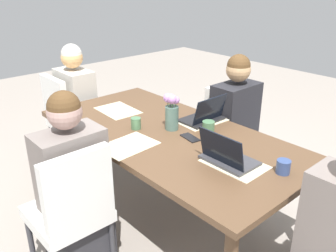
% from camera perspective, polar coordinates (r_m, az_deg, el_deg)
% --- Properties ---
extents(ground_plane, '(10.00, 10.00, 0.00)m').
position_cam_1_polar(ground_plane, '(2.95, 0.00, -14.14)').
color(ground_plane, gray).
extents(dining_table, '(2.03, 1.00, 0.73)m').
position_cam_1_polar(dining_table, '(2.60, 0.00, -2.49)').
color(dining_table, brown).
rests_on(dining_table, ground_plane).
extents(chair_head_right_left_near, '(0.44, 0.44, 0.90)m').
position_cam_1_polar(chair_head_right_left_near, '(3.66, -15.57, 1.64)').
color(chair_head_right_left_near, silver).
rests_on(chair_head_right_left_near, ground_plane).
extents(person_head_right_left_near, '(0.40, 0.36, 1.19)m').
position_cam_1_polar(person_head_right_left_near, '(3.63, -14.14, 2.09)').
color(person_head_right_left_near, '#2D2D33').
rests_on(person_head_right_left_near, ground_plane).
extents(chair_far_left_mid, '(0.44, 0.44, 0.90)m').
position_cam_1_polar(chair_far_left_mid, '(2.27, -15.02, -12.32)').
color(chair_far_left_mid, silver).
rests_on(chair_far_left_mid, ground_plane).
extents(person_far_left_mid, '(0.36, 0.40, 1.19)m').
position_cam_1_polar(person_far_left_mid, '(2.34, -14.64, -10.42)').
color(person_far_left_mid, '#2D2D33').
rests_on(person_far_left_mid, ground_plane).
extents(chair_near_left_far, '(0.44, 0.44, 0.90)m').
position_cam_1_polar(chair_near_left_far, '(3.25, 9.97, -0.58)').
color(chair_near_left_far, silver).
rests_on(chair_near_left_far, ground_plane).
extents(person_near_left_far, '(0.36, 0.40, 1.19)m').
position_cam_1_polar(person_near_left_far, '(3.15, 10.36, -0.82)').
color(person_near_left_far, '#2D2D33').
rests_on(person_near_left_far, ground_plane).
extents(flower_vase, '(0.10, 0.10, 0.27)m').
position_cam_1_polar(flower_vase, '(2.57, 0.57, 2.40)').
color(flower_vase, '#4C6B60').
rests_on(flower_vase, dining_table).
extents(placemat_head_right_left_near, '(0.37, 0.28, 0.00)m').
position_cam_1_polar(placemat_head_right_left_near, '(3.01, -7.96, 2.48)').
color(placemat_head_right_left_near, beige).
rests_on(placemat_head_right_left_near, dining_table).
extents(placemat_far_left_mid, '(0.28, 0.38, 0.00)m').
position_cam_1_polar(placemat_far_left_mid, '(2.39, -6.31, -3.06)').
color(placemat_far_left_mid, beige).
rests_on(placemat_far_left_mid, dining_table).
extents(placemat_near_left_far, '(0.28, 0.38, 0.00)m').
position_cam_1_polar(placemat_near_left_far, '(2.79, 5.28, 0.88)').
color(placemat_near_left_far, beige).
rests_on(placemat_near_left_far, dining_table).
extents(placemat_head_left_right_near, '(0.37, 0.27, 0.00)m').
position_cam_1_polar(placemat_head_left_right_near, '(2.19, 10.53, -5.95)').
color(placemat_head_left_right_near, beige).
rests_on(placemat_head_left_right_near, dining_table).
extents(laptop_head_left_right_near, '(0.32, 0.22, 0.21)m').
position_cam_1_polar(laptop_head_left_right_near, '(2.18, 9.33, -4.82)').
color(laptop_head_left_right_near, '#38383D').
rests_on(laptop_head_left_right_near, dining_table).
extents(laptop_near_left_far, '(0.22, 0.32, 0.21)m').
position_cam_1_polar(laptop_near_left_far, '(2.76, 5.72, 1.54)').
color(laptop_near_left_far, black).
rests_on(laptop_near_left_far, dining_table).
extents(coffee_mug_near_left, '(0.09, 0.09, 0.10)m').
position_cam_1_polar(coffee_mug_near_left, '(2.52, 6.42, -0.38)').
color(coffee_mug_near_left, '#47704C').
rests_on(coffee_mug_near_left, dining_table).
extents(coffee_mug_near_right, '(0.08, 0.08, 0.08)m').
position_cam_1_polar(coffee_mug_near_right, '(2.15, 17.82, -6.18)').
color(coffee_mug_near_right, '#33477A').
rests_on(coffee_mug_near_right, dining_table).
extents(coffee_mug_centre_left, '(0.07, 0.07, 0.08)m').
position_cam_1_polar(coffee_mug_centre_left, '(2.63, -5.11, 0.42)').
color(coffee_mug_centre_left, '#47704C').
rests_on(coffee_mug_centre_left, dining_table).
extents(phone_black, '(0.16, 0.10, 0.01)m').
position_cam_1_polar(phone_black, '(2.49, 3.53, -1.86)').
color(phone_black, black).
rests_on(phone_black, dining_table).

